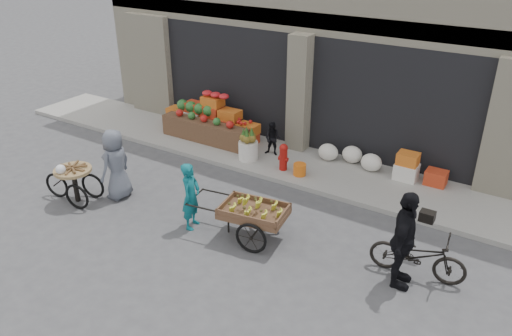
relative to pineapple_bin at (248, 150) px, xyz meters
The scene contains 15 objects.
ground 3.70m from the pineapple_bin, 78.23° to the right, with size 80.00×80.00×0.00m, color #424244.
sidewalk 0.95m from the pineapple_bin, 33.69° to the left, with size 18.00×2.20×0.12m, color gray.
building 5.41m from the pineapple_bin, 80.40° to the left, with size 14.00×6.45×7.00m.
fruit_display 1.92m from the pineapple_bin, 155.76° to the left, with size 3.10×1.12×1.24m.
pineapple_bin is the anchor object (origin of this frame).
fire_hydrant 1.11m from the pineapple_bin, ahead, with size 0.22×0.22×0.71m.
orange_bucket 1.61m from the pineapple_bin, ahead, with size 0.32×0.32×0.30m, color orange.
right_bay_goods 3.54m from the pineapple_bin, 18.10° to the left, with size 3.35×0.60×0.70m.
seated_person 0.75m from the pineapple_bin, 56.31° to the left, with size 0.45×0.35×0.93m, color black.
banana_cart 3.57m from the pineapple_bin, 55.95° to the right, with size 2.34×1.22×0.93m.
vendor_woman 3.34m from the pineapple_bin, 78.04° to the right, with size 0.54×0.35×1.48m, color #0E636C.
tricycle_cart 4.45m from the pineapple_bin, 120.52° to the right, with size 1.46×0.99×0.95m.
vendor_grey 3.56m from the pineapple_bin, 116.54° to the right, with size 0.82×0.54×1.69m, color slate.
bicycle 5.70m from the pineapple_bin, 24.62° to the right, with size 0.60×1.72×0.90m, color black.
cyclist 5.73m from the pineapple_bin, 29.12° to the right, with size 1.09×0.45×1.86m, color black.
Camera 1 is at (5.88, -6.55, 5.83)m, focal length 35.00 mm.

